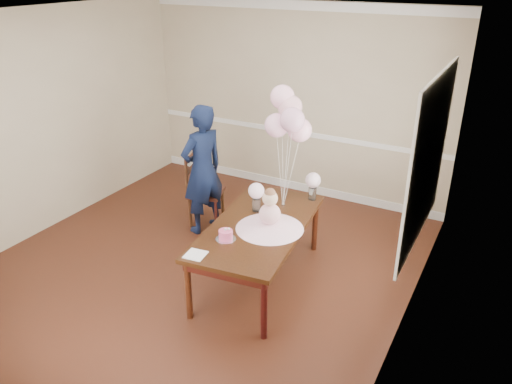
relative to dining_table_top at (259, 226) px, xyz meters
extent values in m
cube|color=#34160D|center=(-0.72, -0.13, -0.66)|extent=(4.50, 5.00, 0.00)
cube|color=white|center=(-0.72, -0.13, 2.04)|extent=(4.50, 5.00, 0.02)
cube|color=tan|center=(-0.72, 2.37, 0.69)|extent=(4.50, 0.02, 2.70)
cube|color=tan|center=(-2.97, -0.13, 0.69)|extent=(0.02, 5.00, 2.70)
cube|color=tan|center=(1.53, -0.13, 0.69)|extent=(0.02, 5.00, 2.70)
cube|color=white|center=(-0.72, 2.36, 0.24)|extent=(4.50, 0.02, 0.07)
cube|color=white|center=(-0.72, 2.36, 1.97)|extent=(4.50, 0.02, 0.12)
cube|color=silver|center=(-0.72, 2.36, -0.60)|extent=(4.50, 0.02, 0.12)
cube|color=white|center=(1.51, 0.37, 0.89)|extent=(0.02, 1.66, 1.56)
cube|color=silver|center=(1.49, 0.37, 0.89)|extent=(0.01, 1.50, 1.40)
cube|color=black|center=(0.00, 0.00, 0.00)|extent=(1.12, 1.92, 0.05)
cube|color=black|center=(0.00, 0.00, -0.07)|extent=(1.02, 1.82, 0.09)
cylinder|color=black|center=(-0.28, -0.88, -0.34)|extent=(0.07, 0.07, 0.64)
cylinder|color=black|center=(0.48, -0.79, -0.34)|extent=(0.07, 0.07, 0.64)
cylinder|color=black|center=(-0.48, 0.79, -0.34)|extent=(0.07, 0.07, 0.64)
cylinder|color=black|center=(0.28, 0.88, -0.34)|extent=(0.07, 0.07, 0.64)
cone|color=#F7B6CC|center=(0.14, -0.03, 0.07)|extent=(0.77, 0.77, 0.09)
sphere|color=#EC95C6|center=(0.14, -0.03, 0.19)|extent=(0.22, 0.22, 0.22)
sphere|color=beige|center=(0.14, -0.03, 0.36)|extent=(0.16, 0.16, 0.16)
sphere|color=brown|center=(0.14, -0.03, 0.42)|extent=(0.11, 0.11, 0.11)
cylinder|color=silver|center=(-0.13, -0.43, 0.03)|extent=(0.22, 0.22, 0.01)
cylinder|color=#DD4579|center=(-0.13, -0.43, 0.08)|extent=(0.15, 0.15, 0.09)
sphere|color=silver|center=(-0.13, -0.43, 0.14)|extent=(0.03, 0.03, 0.03)
sphere|color=white|center=(-0.11, -0.41, 0.14)|extent=(0.03, 0.03, 0.03)
cylinder|color=silver|center=(-0.17, 0.26, 0.10)|extent=(0.10, 0.10, 0.15)
sphere|color=white|center=(-0.17, 0.26, 0.26)|extent=(0.17, 0.17, 0.17)
cylinder|color=silver|center=(0.25, 0.81, 0.10)|extent=(0.10, 0.10, 0.15)
sphere|color=silver|center=(0.25, 0.81, 0.26)|extent=(0.17, 0.17, 0.17)
cube|color=white|center=(-0.23, -0.81, 0.03)|extent=(0.20, 0.20, 0.01)
cylinder|color=#B6B6BA|center=(0.03, 0.51, 0.03)|extent=(0.04, 0.04, 0.02)
sphere|color=#F7AFCF|center=(-0.06, 0.50, 0.94)|extent=(0.26, 0.26, 0.26)
sphere|color=#DB9BBB|center=(0.13, 0.48, 1.03)|extent=(0.26, 0.26, 0.26)
sphere|color=#E8A4B1|center=(0.04, 0.60, 1.12)|extent=(0.26, 0.26, 0.26)
sphere|color=#FFB4CC|center=(-0.05, 0.61, 1.21)|extent=(0.26, 0.26, 0.26)
sphere|color=#FFB4CD|center=(0.16, 0.60, 0.89)|extent=(0.26, 0.26, 0.26)
cylinder|color=white|center=(-0.01, 0.50, 0.42)|extent=(0.08, 0.01, 0.76)
cylinder|color=silver|center=(0.08, 0.49, 0.46)|extent=(0.10, 0.04, 0.85)
cylinder|color=white|center=(0.04, 0.56, 0.51)|extent=(0.01, 0.09, 0.95)
cylinder|color=silver|center=(-0.01, 0.56, 0.55)|extent=(0.09, 0.09, 1.04)
cylinder|color=white|center=(0.10, 0.55, 0.39)|extent=(0.12, 0.08, 0.71)
cube|color=#35160E|center=(-1.23, 0.85, -0.23)|extent=(0.53, 0.53, 0.05)
cylinder|color=#361C0E|center=(-1.34, 0.63, -0.46)|extent=(0.05, 0.05, 0.41)
cylinder|color=#33110E|center=(-1.02, 0.73, -0.46)|extent=(0.05, 0.05, 0.41)
cylinder|color=#321C0D|center=(-1.45, 0.96, -0.46)|extent=(0.05, 0.05, 0.41)
cylinder|color=#351E0E|center=(-1.12, 1.06, -0.46)|extent=(0.05, 0.05, 0.41)
cylinder|color=#361C0E|center=(-1.36, 0.63, 0.04)|extent=(0.05, 0.05, 0.53)
cylinder|color=#3B1C10|center=(-1.46, 0.95, 0.04)|extent=(0.05, 0.05, 0.53)
cube|color=#3B2110|center=(-1.41, 0.79, -0.07)|extent=(0.14, 0.37, 0.05)
cube|color=black|center=(-1.41, 0.79, 0.08)|extent=(0.14, 0.37, 0.05)
cube|color=#3A1910|center=(-1.41, 0.79, 0.23)|extent=(0.14, 0.37, 0.05)
imported|color=black|center=(-1.15, 0.67, 0.16)|extent=(0.57, 0.69, 1.64)
camera|label=1|loc=(2.14, -3.99, 2.48)|focal=35.00mm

